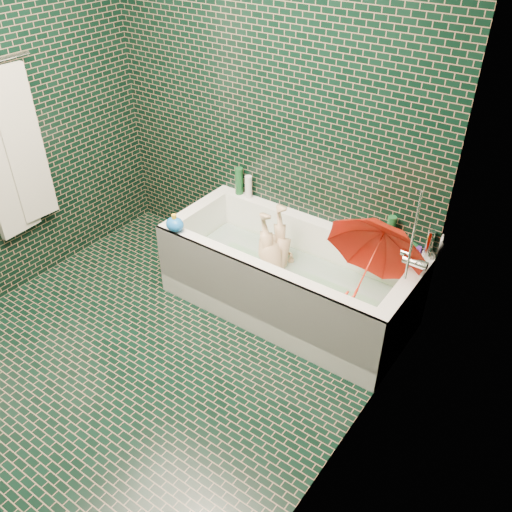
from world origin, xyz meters
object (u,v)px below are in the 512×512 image
Objects in this scene: umbrella at (369,264)px; rubber_duck at (394,243)px; bath_toy at (175,224)px; child at (276,266)px; bathtub at (287,284)px.

umbrella reaches higher than rubber_duck.
bath_toy reaches higher than rubber_duck.
child is 1.40× the size of umbrella.
rubber_duck is (0.69, 0.32, 0.28)m from child.
bath_toy is at bearing -155.27° from bathtub.
rubber_duck is at bearing 18.18° from bath_toy.
child is at bearing -173.40° from umbrella.
umbrella is at bearing -105.64° from rubber_duck.
rubber_duck reaches higher than bathtub.
bath_toy reaches higher than child.
umbrella is 1.31m from bath_toy.
bath_toy reaches higher than bathtub.
child is 0.81m from rubber_duck.
bath_toy is at bearing -166.43° from rubber_duck.
rubber_duck is at bearing 30.12° from bathtub.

